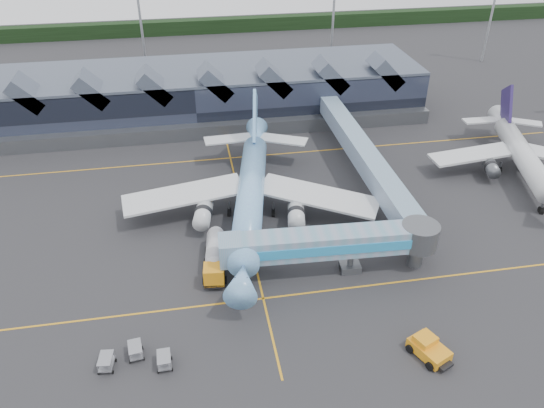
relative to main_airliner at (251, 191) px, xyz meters
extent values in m
plane|color=#2A2A2C|center=(-1.12, -9.86, -4.06)|extent=(260.00, 260.00, 0.00)
cube|color=orange|center=(-1.12, -17.86, -4.05)|extent=(120.00, 0.25, 0.01)
cube|color=orange|center=(-1.12, 18.14, -4.05)|extent=(120.00, 0.25, 0.01)
cube|color=orange|center=(-1.12, 0.14, -4.05)|extent=(0.25, 60.00, 0.01)
cube|color=black|center=(-1.12, 100.14, -2.06)|extent=(260.00, 4.00, 4.00)
cube|color=black|center=(-6.12, 38.14, 0.44)|extent=(90.00, 20.00, 9.00)
cube|color=#4A5363|center=(-6.12, 38.14, 5.14)|extent=(90.00, 20.00, 0.60)
cube|color=#5A5D62|center=(-6.12, 27.14, -2.76)|extent=(90.00, 2.50, 2.60)
cube|color=#4A5363|center=(-35.12, 31.14, 5.24)|extent=(6.43, 6.00, 6.43)
cube|color=#4A5363|center=(-24.12, 31.14, 5.24)|extent=(6.43, 6.00, 6.43)
cube|color=#4A5363|center=(-13.12, 31.14, 5.24)|extent=(6.43, 6.00, 6.43)
cube|color=#4A5363|center=(-2.12, 31.14, 5.24)|extent=(6.43, 6.00, 6.43)
cube|color=#4A5363|center=(8.88, 31.14, 5.24)|extent=(6.43, 6.00, 6.43)
cube|color=#4A5363|center=(19.88, 31.14, 5.24)|extent=(6.43, 6.00, 6.43)
cube|color=#4A5363|center=(30.88, 31.14, 5.24)|extent=(6.43, 6.00, 6.43)
cylinder|color=#95999D|center=(-16.12, 62.14, 6.94)|extent=(0.56, 0.56, 22.00)
cylinder|color=#95999D|center=(28.88, 62.14, 6.94)|extent=(0.56, 0.56, 22.00)
cylinder|color=#95999D|center=(68.88, 60.14, 6.94)|extent=(0.56, 0.56, 22.00)
cylinder|color=#719FE6|center=(-0.27, -1.37, 0.02)|extent=(9.56, 30.77, 3.78)
cone|color=#719FE6|center=(-3.69, -18.97, 0.02)|extent=(4.71, 5.87, 3.78)
cube|color=black|center=(-3.82, -19.61, 0.81)|extent=(1.47, 0.60, 0.48)
cone|color=#719FE6|center=(3.33, 17.08, 0.30)|extent=(5.04, 7.59, 3.78)
cube|color=silver|center=(-9.51, 1.72, -0.64)|extent=(17.73, 7.73, 1.25)
cube|color=silver|center=(9.46, -1.97, -0.64)|extent=(17.77, 13.30, 1.25)
cylinder|color=silver|center=(-7.01, -2.29, -1.59)|extent=(3.30, 5.60, 2.34)
cylinder|color=silver|center=(5.64, -4.75, -1.59)|extent=(3.30, 5.60, 2.34)
cube|color=#719FE6|center=(2.99, 15.37, 4.24)|extent=(2.29, 9.58, 10.41)
cube|color=silver|center=(-1.49, 16.68, 0.30)|extent=(8.02, 3.47, 0.25)
cube|color=silver|center=(7.64, 14.91, 0.30)|extent=(8.43, 6.10, 0.25)
cylinder|color=#5A5D62|center=(-3.02, -15.54, -2.97)|extent=(0.28, 0.28, 2.19)
cylinder|color=#5A5D62|center=(-3.17, 0.53, -2.97)|extent=(0.28, 0.28, 2.19)
cylinder|color=#5A5D62|center=(3.13, -0.70, -2.97)|extent=(0.28, 0.28, 2.19)
cylinder|color=black|center=(-3.02, -15.54, -3.66)|extent=(0.71, 1.46, 1.40)
cylinder|color=silver|center=(44.91, 3.70, -0.47)|extent=(9.35, 23.30, 3.32)
cone|color=silver|center=(48.68, 17.47, -0.23)|extent=(4.61, 6.00, 3.32)
cube|color=silver|center=(37.69, 6.78, -1.06)|extent=(14.00, 4.95, 1.11)
cylinder|color=#5A5D62|center=(39.47, 3.47, -1.89)|extent=(3.04, 4.39, 2.06)
cube|color=#26194D|center=(48.33, 16.19, 2.85)|extent=(2.45, 7.33, 8.10)
cube|color=silver|center=(44.81, 17.50, -0.23)|extent=(6.38, 2.47, 0.28)
cube|color=silver|center=(52.03, 15.52, -0.23)|extent=(6.66, 5.13, 0.28)
cylinder|color=#5A5D62|center=(42.01, -6.87, -3.10)|extent=(0.31, 0.31, 1.92)
cylinder|color=#5A5D62|center=(42.45, 5.41, -3.10)|extent=(0.31, 0.31, 1.92)
cylinder|color=#5A5D62|center=(47.89, 3.91, -3.10)|extent=(0.31, 0.31, 1.92)
cylinder|color=black|center=(42.01, -6.87, -3.71)|extent=(0.81, 1.32, 1.23)
cube|color=#6896AE|center=(7.30, -14.40, 0.50)|extent=(21.39, 4.23, 3.08)
cube|color=#2993CE|center=(7.22, -16.04, 0.50)|extent=(21.24, 1.17, 1.28)
cube|color=#6896AE|center=(-4.38, -13.82, 0.50)|extent=(2.93, 3.53, 3.19)
cylinder|color=#5A5D62|center=(10.48, -14.55, -1.78)|extent=(0.74, 0.74, 4.56)
cube|color=#5A5D62|center=(10.48, -14.55, -3.58)|extent=(2.65, 2.25, 0.96)
cylinder|color=black|center=(9.42, -14.50, -3.69)|extent=(0.47, 0.98, 0.96)
cylinder|color=black|center=(11.55, -14.60, -3.69)|extent=(0.47, 0.98, 0.96)
cylinder|color=#5A5D62|center=(18.98, -14.97, 0.50)|extent=(4.68, 4.68, 3.19)
cylinder|color=#5A5D62|center=(18.98, -14.97, -1.78)|extent=(1.91, 1.91, 4.56)
cube|color=black|center=(-6.17, -11.22, -3.30)|extent=(3.48, 9.37, 0.51)
cube|color=orange|center=(-6.57, -14.65, -2.23)|extent=(2.68, 2.50, 2.24)
cube|color=black|center=(-6.66, -15.46, -1.72)|extent=(2.24, 0.41, 1.02)
cylinder|color=silver|center=(-6.03, -10.00, -1.92)|extent=(3.00, 6.13, 2.34)
sphere|color=silver|center=(-5.69, -7.08, -1.92)|extent=(2.24, 2.24, 2.24)
sphere|color=silver|center=(-6.37, -12.93, -1.92)|extent=(2.24, 2.24, 2.24)
cylinder|color=black|center=(-7.78, -14.10, -3.55)|extent=(0.47, 1.05, 1.02)
cylinder|color=black|center=(-5.26, -14.39, -3.55)|extent=(0.47, 1.05, 1.02)
cylinder|color=black|center=(-7.37, -10.56, -3.55)|extent=(0.47, 1.05, 1.02)
cylinder|color=black|center=(-4.85, -10.86, -3.55)|extent=(0.47, 1.05, 1.02)
cylinder|color=black|center=(-7.08, -8.04, -3.55)|extent=(0.47, 1.05, 1.02)
cylinder|color=black|center=(-4.55, -8.33, -3.55)|extent=(0.47, 1.05, 1.02)
cube|color=orange|center=(14.51, -29.28, -3.26)|extent=(3.97, 4.80, 1.15)
cube|color=orange|center=(14.23, -28.65, -2.40)|extent=(2.63, 2.51, 0.80)
cube|color=black|center=(15.38, -31.28, -3.54)|extent=(1.84, 1.49, 0.34)
cylinder|color=black|center=(13.85, -31.07, -3.60)|extent=(0.68, 0.98, 0.92)
cylinder|color=black|center=(16.27, -30.01, -3.60)|extent=(0.68, 0.98, 0.92)
cylinder|color=black|center=(12.75, -28.55, -3.60)|extent=(0.68, 0.98, 0.92)
cylinder|color=black|center=(15.16, -27.49, -3.60)|extent=(0.68, 0.98, 0.92)
cube|color=gray|center=(-15.56, -24.13, -3.53)|extent=(1.60, 2.27, 0.14)
cube|color=gray|center=(-15.56, -24.13, -2.62)|extent=(1.60, 2.27, 0.08)
cylinder|color=black|center=(-14.94, -23.28, -3.89)|extent=(0.16, 0.36, 0.35)
cube|color=gray|center=(-12.63, -25.98, -3.53)|extent=(1.40, 2.15, 0.14)
cube|color=gray|center=(-12.63, -25.98, -2.62)|extent=(1.40, 2.15, 0.08)
cylinder|color=black|center=(-11.93, -25.19, -3.89)|extent=(0.12, 0.35, 0.35)
cube|color=gray|center=(-18.41, -25.17, -3.53)|extent=(1.59, 2.26, 0.14)
cube|color=gray|center=(-18.41, -25.17, -2.62)|extent=(1.59, 2.26, 0.08)
cylinder|color=black|center=(-17.60, -24.50, -3.89)|extent=(0.16, 0.36, 0.35)
camera|label=1|loc=(-8.16, -63.89, 39.31)|focal=35.00mm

